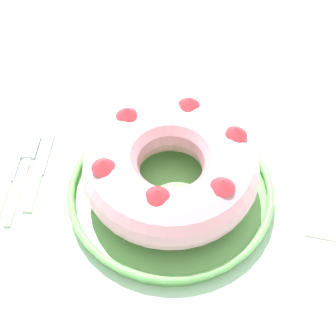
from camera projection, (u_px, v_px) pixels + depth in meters
dining_table at (181, 225)px, 0.81m from camera, size 1.45×1.21×0.73m
serving_dish at (168, 190)px, 0.75m from camera, size 0.33×0.33×0.03m
bundt_cake at (168, 168)px, 0.71m from camera, size 0.27×0.27×0.10m
fork at (22, 170)px, 0.79m from camera, size 0.02×0.18×0.01m
serving_knife at (4, 182)px, 0.78m from camera, size 0.02×0.20×0.01m
cake_knife at (34, 175)px, 0.79m from camera, size 0.02×0.17×0.01m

